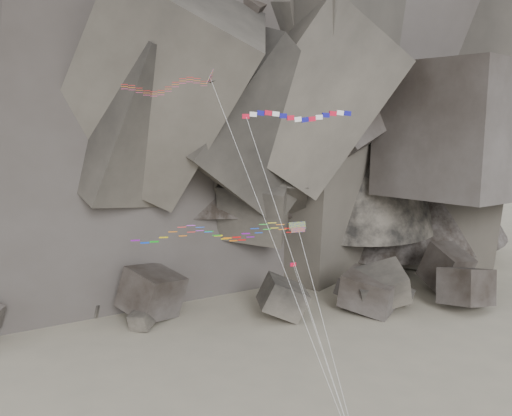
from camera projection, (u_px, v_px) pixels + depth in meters
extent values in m
cube|color=#47423F|center=(369.00, 297.00, 86.48)|extent=(10.02, 10.27, 6.69)
cube|color=#47423F|center=(466.00, 292.00, 87.84)|extent=(9.17, 9.34, 7.44)
cube|color=#47423F|center=(152.00, 300.00, 83.42)|extent=(10.99, 10.09, 8.52)
cube|color=#47423F|center=(97.00, 308.00, 85.99)|extent=(4.38, 4.41, 2.65)
cube|color=#47423F|center=(380.00, 297.00, 87.04)|extent=(8.64, 8.13, 8.21)
cube|color=#47423F|center=(352.00, 298.00, 89.67)|extent=(6.60, 6.48, 4.71)
cube|color=#47423F|center=(403.00, 299.00, 89.40)|extent=(3.77, 3.71, 3.98)
cube|color=#47423F|center=(142.00, 322.00, 79.92)|extent=(4.12, 4.16, 3.14)
cube|color=#47423F|center=(446.00, 274.00, 95.77)|extent=(7.90, 9.31, 8.94)
cube|color=#47423F|center=(283.00, 306.00, 83.37)|extent=(7.28, 5.62, 7.03)
cylinder|color=silver|center=(282.00, 265.00, 48.13)|extent=(10.35, 14.59, 31.56)
cube|color=red|center=(246.00, 116.00, 49.27)|extent=(0.65, 0.46, 0.41)
cube|color=white|center=(253.00, 114.00, 49.28)|extent=(0.68, 0.46, 0.46)
cube|color=#0E0B82|center=(261.00, 113.00, 49.27)|extent=(0.69, 0.46, 0.48)
cube|color=red|center=(268.00, 113.00, 49.25)|extent=(0.69, 0.46, 0.49)
cube|color=white|center=(276.00, 114.00, 49.25)|extent=(0.68, 0.46, 0.46)
cube|color=#0E0B82|center=(283.00, 116.00, 49.27)|extent=(0.65, 0.46, 0.42)
cube|color=red|center=(290.00, 118.00, 49.33)|extent=(0.67, 0.46, 0.45)
cube|color=white|center=(298.00, 119.00, 49.42)|extent=(0.69, 0.46, 0.48)
cube|color=#0E0B82|center=(305.00, 120.00, 49.54)|extent=(0.70, 0.46, 0.49)
cube|color=red|center=(312.00, 119.00, 49.66)|extent=(0.69, 0.46, 0.47)
cube|color=white|center=(319.00, 117.00, 49.78)|extent=(0.66, 0.46, 0.43)
cube|color=#0E0B82|center=(326.00, 115.00, 49.88)|extent=(0.66, 0.46, 0.44)
cube|color=red|center=(333.00, 114.00, 49.96)|extent=(0.69, 0.46, 0.47)
cube|color=white|center=(340.00, 113.00, 50.01)|extent=(0.70, 0.46, 0.49)
cube|color=#0E0B82|center=(347.00, 113.00, 50.04)|extent=(0.69, 0.46, 0.48)
cylinder|color=silver|center=(303.00, 290.00, 46.85)|extent=(7.68, 10.89, 28.16)
cube|color=#C5E20C|center=(297.00, 226.00, 49.49)|extent=(1.55, 0.87, 0.81)
cube|color=#0CB219|center=(298.00, 230.00, 49.35)|extent=(1.28, 0.68, 0.56)
cylinder|color=silver|center=(330.00, 347.00, 47.04)|extent=(3.51, 8.92, 18.77)
cube|color=red|center=(293.00, 265.00, 54.82)|extent=(0.57, 0.12, 0.36)
cube|color=#0E0B82|center=(291.00, 265.00, 54.80)|extent=(0.21, 0.08, 0.37)
cylinder|color=silver|center=(326.00, 362.00, 49.70)|extent=(2.69, 13.44, 14.04)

